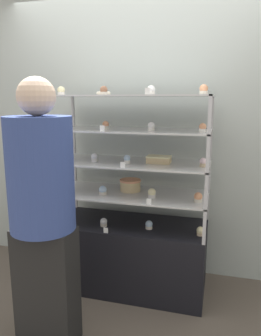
{
  "coord_description": "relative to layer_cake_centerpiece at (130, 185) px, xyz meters",
  "views": [
    {
      "loc": [
        0.7,
        -2.52,
        1.6
      ],
      "look_at": [
        0.0,
        0.0,
        1.06
      ],
      "focal_mm": 35.0,
      "sensor_mm": 36.0,
      "label": 1
    }
  ],
  "objects": [
    {
      "name": "ground_plane",
      "position": [
        0.02,
        -0.07,
        -0.9
      ],
      "size": [
        20.0,
        20.0,
        0.0
      ],
      "primitive_type": "plane",
      "color": "brown"
    },
    {
      "name": "back_wall",
      "position": [
        0.02,
        0.36,
        0.4
      ],
      "size": [
        8.0,
        0.05,
        2.6
      ],
      "color": "#A8B2AD",
      "rests_on": "ground_plane"
    },
    {
      "name": "display_base",
      "position": [
        0.02,
        -0.07,
        -0.61
      ],
      "size": [
        1.26,
        0.55,
        0.58
      ],
      "color": "black",
      "rests_on": "ground_plane"
    },
    {
      "name": "display_riser_lower",
      "position": [
        0.02,
        -0.07,
        -0.06
      ],
      "size": [
        1.26,
        0.55,
        0.26
      ],
      "color": "#B7B7BC",
      "rests_on": "display_base"
    },
    {
      "name": "display_riser_middle",
      "position": [
        0.02,
        -0.07,
        0.2
      ],
      "size": [
        1.26,
        0.55,
        0.26
      ],
      "color": "#B7B7BC",
      "rests_on": "display_riser_lower"
    },
    {
      "name": "display_riser_upper",
      "position": [
        0.02,
        -0.07,
        0.46
      ],
      "size": [
        1.26,
        0.55,
        0.26
      ],
      "color": "#B7B7BC",
      "rests_on": "display_riser_middle"
    },
    {
      "name": "display_riser_top",
      "position": [
        0.02,
        -0.07,
        0.73
      ],
      "size": [
        1.26,
        0.55,
        0.26
      ],
      "color": "#B7B7BC",
      "rests_on": "display_riser_upper"
    },
    {
      "name": "layer_cake_centerpiece",
      "position": [
        0.0,
        0.0,
        0.0
      ],
      "size": [
        0.18,
        0.18,
        0.1
      ],
      "color": "#DBBC84",
      "rests_on": "display_riser_lower"
    },
    {
      "name": "sheet_cake_frosted",
      "position": [
        0.25,
        -0.05,
        0.24
      ],
      "size": [
        0.19,
        0.13,
        0.06
      ],
      "color": "#DBBC84",
      "rests_on": "display_riser_middle"
    },
    {
      "name": "cupcake_0",
      "position": [
        -0.56,
        -0.14,
        -0.28
      ],
      "size": [
        0.06,
        0.06,
        0.07
      ],
      "color": "#CCB28C",
      "rests_on": "display_base"
    },
    {
      "name": "cupcake_1",
      "position": [
        -0.17,
        -0.19,
        -0.28
      ],
      "size": [
        0.06,
        0.06,
        0.07
      ],
      "color": "beige",
      "rests_on": "display_base"
    },
    {
      "name": "cupcake_2",
      "position": [
        0.2,
        -0.15,
        -0.28
      ],
      "size": [
        0.06,
        0.06,
        0.07
      ],
      "color": "beige",
      "rests_on": "display_base"
    },
    {
      "name": "cupcake_3",
      "position": [
        0.6,
        -0.17,
        -0.28
      ],
      "size": [
        0.06,
        0.06,
        0.07
      ],
      "color": "#CCB28C",
      "rests_on": "display_base"
    },
    {
      "name": "price_tag_0",
      "position": [
        -0.11,
        -0.32,
        -0.29
      ],
      "size": [
        0.04,
        0.0,
        0.04
      ],
      "color": "white",
      "rests_on": "display_base"
    },
    {
      "name": "cupcake_4",
      "position": [
        -0.55,
        -0.22,
        -0.01
      ],
      "size": [
        0.06,
        0.06,
        0.07
      ],
      "color": "#CCB28C",
      "rests_on": "display_riser_lower"
    },
    {
      "name": "cupcake_5",
      "position": [
        -0.18,
        -0.17,
        -0.01
      ],
      "size": [
        0.06,
        0.06,
        0.07
      ],
      "color": "beige",
      "rests_on": "display_riser_lower"
    },
    {
      "name": "cupcake_6",
      "position": [
        0.22,
        -0.15,
        -0.01
      ],
      "size": [
        0.06,
        0.06,
        0.07
      ],
      "color": "white",
      "rests_on": "display_riser_lower"
    },
    {
      "name": "cupcake_7",
      "position": [
        0.58,
        -0.17,
        -0.01
      ],
      "size": [
        0.06,
        0.06,
        0.07
      ],
      "color": "beige",
      "rests_on": "display_riser_lower"
    },
    {
      "name": "price_tag_1",
      "position": [
        0.23,
        -0.32,
        -0.03
      ],
      "size": [
        0.04,
        0.0,
        0.04
      ],
      "color": "white",
      "rests_on": "display_riser_lower"
    },
    {
      "name": "cupcake_8",
      "position": [
        -0.56,
        -0.12,
        0.25
      ],
      "size": [
        0.05,
        0.05,
        0.07
      ],
      "color": "beige",
      "rests_on": "display_riser_middle"
    },
    {
      "name": "cupcake_9",
      "position": [
        -0.26,
        -0.14,
        0.25
      ],
      "size": [
        0.05,
        0.05,
        0.07
      ],
      "color": "white",
      "rests_on": "display_riser_middle"
    },
    {
      "name": "cupcake_10",
      "position": [
        0.01,
        -0.15,
        0.25
      ],
      "size": [
        0.05,
        0.05,
        0.07
      ],
      "color": "white",
      "rests_on": "display_riser_middle"
    },
    {
      "name": "cupcake_11",
      "position": [
        0.6,
        -0.12,
        0.25
      ],
      "size": [
        0.05,
        0.05,
        0.07
      ],
      "color": "#CCB28C",
      "rests_on": "display_riser_middle"
    },
    {
      "name": "price_tag_2",
      "position": [
        0.03,
        -0.32,
        0.24
      ],
      "size": [
        0.04,
        0.0,
        0.04
      ],
      "color": "white",
      "rests_on": "display_riser_middle"
    },
    {
      "name": "cupcake_12",
      "position": [
        -0.55,
        -0.18,
        0.51
      ],
      "size": [
        0.05,
        0.05,
        0.07
      ],
      "color": "white",
      "rests_on": "display_riser_upper"
    },
    {
      "name": "cupcake_13",
      "position": [
        -0.17,
        -0.13,
        0.51
      ],
      "size": [
        0.05,
        0.05,
        0.07
      ],
      "color": "beige",
      "rests_on": "display_riser_upper"
    },
    {
      "name": "cupcake_14",
      "position": [
        0.21,
        -0.16,
        0.51
      ],
      "size": [
        0.05,
        0.05,
        0.07
      ],
      "color": "white",
      "rests_on": "display_riser_upper"
    },
    {
      "name": "cupcake_15",
      "position": [
        0.59,
        -0.18,
        0.51
      ],
      "size": [
        0.05,
        0.05,
        0.07
      ],
      "color": "white",
      "rests_on": "display_riser_upper"
    },
    {
      "name": "price_tag_3",
      "position": [
        -0.13,
        -0.32,
        0.5
      ],
      "size": [
        0.04,
        0.0,
        0.04
      ],
      "color": "white",
      "rests_on": "display_riser_upper"
    },
    {
      "name": "cupcake_16",
      "position": [
        -0.54,
        -0.13,
        0.78
      ],
      "size": [
        0.06,
        0.06,
        0.07
      ],
      "color": "white",
      "rests_on": "display_riser_top"
    },
    {
      "name": "cupcake_17",
      "position": [
        -0.18,
        -0.11,
        0.78
      ],
      "size": [
        0.06,
        0.06,
        0.07
      ],
      "color": "beige",
      "rests_on": "display_riser_top"
    },
    {
      "name": "cupcake_18",
      "position": [
        0.2,
        -0.13,
        0.78
      ],
      "size": [
        0.06,
        0.06,
        0.07
      ],
      "color": "white",
      "rests_on": "display_riser_top"
    },
    {
      "name": "cupcake_19",
      "position": [
        0.58,
        -0.16,
        0.78
      ],
      "size": [
        0.06,
        0.06,
        0.07
      ],
      "color": "beige",
      "rests_on": "display_riser_top"
    },
    {
      "name": "price_tag_4",
      "position": [
        0.21,
        -0.32,
        0.77
      ],
      "size": [
        0.04,
        0.0,
        0.04
      ],
      "color": "white",
      "rests_on": "display_riser_top"
    },
    {
      "name": "donut_glazed",
      "position": [
        -0.23,
        -0.0,
        0.76
      ],
      "size": [
        0.12,
        0.12,
        0.03
      ],
      "color": "#EFE5CC",
      "rests_on": "display_riser_top"
    },
    {
      "name": "customer_figure",
      "position": [
        -0.33,
        -0.86,
        0.03
      ],
      "size": [
        0.41,
        0.41,
        1.74
      ],
      "color": "black",
      "rests_on": "ground_plane"
    }
  ]
}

